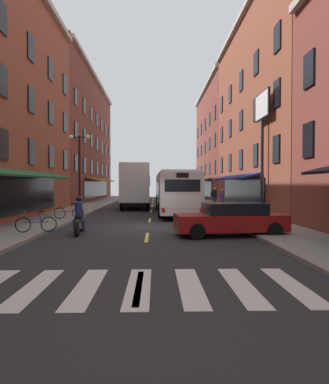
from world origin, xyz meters
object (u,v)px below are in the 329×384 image
at_px(bicycle_mid, 36,224).
at_px(box_truck, 136,186).
at_px(motorcycle_rider, 79,218).
at_px(street_lamp_twin, 80,171).
at_px(pedestrian_mid, 222,200).
at_px(sedan_near, 231,219).
at_px(bicycle_near, 69,212).
at_px(billboard_sign, 262,123).
at_px(sedan_mid, 140,196).
at_px(pedestrian_near, 214,198).
at_px(transit_bus, 175,192).

bearing_deg(bicycle_mid, box_truck, 77.83).
relative_size(motorcycle_rider, street_lamp_twin, 0.39).
relative_size(motorcycle_rider, pedestrian_mid, 1.24).
distance_m(sedan_near, bicycle_near, 10.13).
bearing_deg(motorcycle_rider, billboard_sign, 31.59).
distance_m(billboard_sign, pedestrian_mid, 6.44).
height_order(bicycle_mid, street_lamp_twin, street_lamp_twin).
bearing_deg(bicycle_mid, billboard_sign, 29.03).
relative_size(sedan_mid, pedestrian_near, 2.62).
bearing_deg(box_truck, bicycle_near, -109.04).
xyz_separation_m(box_truck, pedestrian_mid, (6.71, -5.01, -0.99)).
xyz_separation_m(sedan_mid, pedestrian_near, (6.66, -14.89, 0.40)).
height_order(transit_bus, bicycle_near, transit_bus).
xyz_separation_m(bicycle_near, bicycle_mid, (0.06, -5.53, 0.00)).
distance_m(transit_bus, sedan_near, 11.19).
bearing_deg(sedan_mid, pedestrian_mid, -67.63).
relative_size(motorcycle_rider, bicycle_near, 1.23).
height_order(billboard_sign, transit_bus, billboard_sign).
bearing_deg(box_truck, street_lamp_twin, -113.89).
distance_m(motorcycle_rider, bicycle_near, 5.48).
xyz_separation_m(billboard_sign, bicycle_near, (-11.81, -0.99, -5.49)).
distance_m(box_truck, sedan_mid, 11.84).
xyz_separation_m(pedestrian_near, street_lamp_twin, (-9.71, -4.20, 1.97)).
bearing_deg(pedestrian_near, motorcycle_rider, -22.57).
bearing_deg(motorcycle_rider, pedestrian_near, 55.66).
xyz_separation_m(billboard_sign, pedestrian_near, (-2.01, 5.56, -4.89)).
bearing_deg(pedestrian_mid, pedestrian_near, 149.69).
xyz_separation_m(sedan_mid, pedestrian_mid, (6.91, -16.78, 0.30)).
height_order(transit_bus, sedan_mid, transit_bus).
xyz_separation_m(bicycle_mid, pedestrian_mid, (9.99, 10.19, 0.49)).
relative_size(transit_bus, sedan_mid, 2.54).
distance_m(bicycle_near, street_lamp_twin, 3.48).
bearing_deg(motorcycle_rider, box_truck, 84.04).
relative_size(transit_bus, sedan_near, 2.55).
relative_size(box_truck, pedestrian_near, 4.08).
distance_m(transit_bus, street_lamp_twin, 7.21).
xyz_separation_m(sedan_near, bicycle_near, (-8.30, 5.79, -0.21)).
xyz_separation_m(pedestrian_near, pedestrian_mid, (0.24, -1.89, -0.10)).
xyz_separation_m(transit_bus, bicycle_near, (-6.55, -5.22, -1.10)).
bearing_deg(pedestrian_near, pedestrian_mid, 19.11).
relative_size(bicycle_near, street_lamp_twin, 0.32).
height_order(box_truck, bicycle_near, box_truck).
height_order(box_truck, motorcycle_rider, box_truck).
bearing_deg(box_truck, billboard_sign, -45.68).
bearing_deg(billboard_sign, pedestrian_mid, 115.75).
bearing_deg(transit_bus, pedestrian_mid, -9.17).
relative_size(box_truck, sedan_near, 1.56).
height_order(bicycle_near, street_lamp_twin, street_lamp_twin).
distance_m(sedan_mid, street_lamp_twin, 19.48).
bearing_deg(sedan_mid, pedestrian_near, -65.89).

